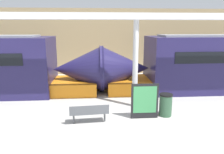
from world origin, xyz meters
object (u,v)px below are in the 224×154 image
at_px(poster_board, 145,101).
at_px(support_column_near, 135,65).
at_px(trash_bin, 166,105).
at_px(bench_near, 89,112).

relative_size(poster_board, support_column_near, 0.37).
distance_m(poster_board, support_column_near, 1.88).
xyz_separation_m(poster_board, support_column_near, (-0.15, 1.41, 1.23)).
xyz_separation_m(trash_bin, support_column_near, (-1.09, 1.21, 1.49)).
bearing_deg(bench_near, poster_board, 3.72).
height_order(poster_board, support_column_near, support_column_near).
distance_m(trash_bin, support_column_near, 2.21).
relative_size(bench_near, support_column_near, 0.39).
distance_m(trash_bin, poster_board, 0.99).
relative_size(bench_near, trash_bin, 1.62).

